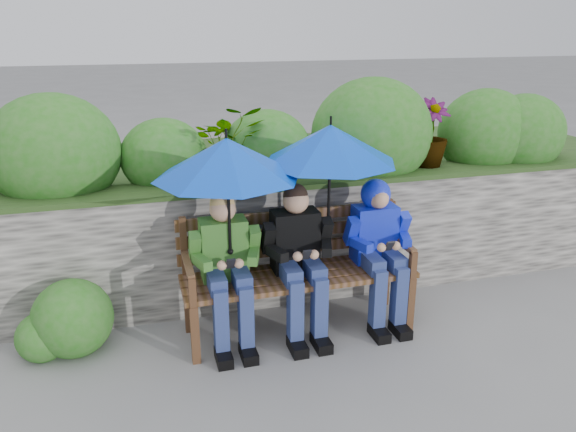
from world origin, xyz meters
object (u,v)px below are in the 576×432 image
object	(u,v)px
park_bench	(296,264)
boy_middle	(299,254)
umbrella_left	(227,158)
boy_left	(226,263)
umbrella_right	(330,144)
boy_right	(379,240)

from	to	relation	value
park_bench	boy_middle	xyz separation A→B (m)	(-0.01, -0.08, 0.12)
umbrella_left	boy_left	bearing A→B (deg)	172.88
boy_middle	umbrella_right	distance (m)	0.82
boy_left	boy_middle	xyz separation A→B (m)	(0.53, -0.00, 0.01)
umbrella_left	umbrella_right	size ratio (longest dim) A/B	1.04
boy_middle	boy_right	size ratio (longest dim) A/B	1.02
park_bench	umbrella_left	world-z (taller)	umbrella_left
boy_right	umbrella_right	world-z (taller)	umbrella_right
park_bench	umbrella_right	xyz separation A→B (m)	(0.24, -0.02, 0.90)
park_bench	boy_middle	world-z (taller)	boy_middle
park_bench	umbrella_left	bearing A→B (deg)	-170.63
boy_left	umbrella_right	size ratio (longest dim) A/B	1.15
boy_middle	umbrella_right	bearing A→B (deg)	13.47
park_bench	umbrella_right	distance (m)	0.93
boy_right	umbrella_right	xyz separation A→B (m)	(-0.39, 0.04, 0.75)
boy_right	umbrella_right	distance (m)	0.85
umbrella_left	boy_middle	bearing A→B (deg)	0.20
park_bench	boy_middle	size ratio (longest dim) A/B	1.52
boy_middle	umbrella_left	world-z (taller)	umbrella_left
boy_left	umbrella_right	bearing A→B (deg)	4.16
boy_middle	umbrella_left	distance (m)	0.90
park_bench	boy_right	xyz separation A→B (m)	(0.63, -0.07, 0.15)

